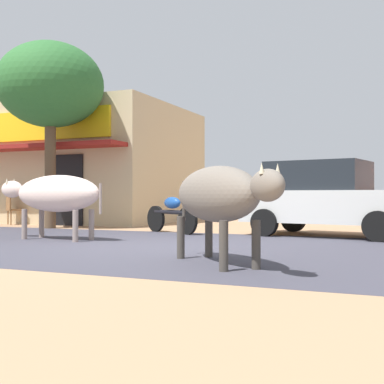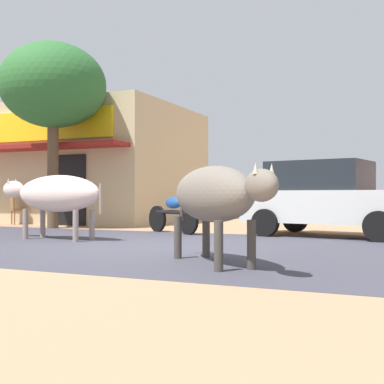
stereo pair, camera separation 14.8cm
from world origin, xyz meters
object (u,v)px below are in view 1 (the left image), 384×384
object	(u,v)px
roadside_tree	(50,86)
cow_near_brown	(55,194)
cafe_chair_near_tree	(13,208)
parked_motorcycle	(172,213)
cow_far_dark	(218,195)
parked_hatchback_car	(327,198)

from	to	relation	value
roadside_tree	cow_near_brown	xyz separation A→B (m)	(2.39, -2.83, -2.95)
cafe_chair_near_tree	cow_near_brown	bearing A→B (deg)	-39.73
parked_motorcycle	cow_far_dark	xyz separation A→B (m)	(2.87, -4.67, 0.43)
roadside_tree	cow_far_dark	size ratio (longest dim) A/B	2.31
roadside_tree	parked_hatchback_car	bearing A→B (deg)	1.88
parked_motorcycle	cow_near_brown	distance (m)	2.91
roadside_tree	cafe_chair_near_tree	xyz separation A→B (m)	(-2.17, 0.95, -3.35)
roadside_tree	cafe_chair_near_tree	size ratio (longest dim) A/B	5.49
cow_near_brown	cow_far_dark	distance (m)	4.81
parked_motorcycle	cafe_chair_near_tree	size ratio (longest dim) A/B	1.85
parked_hatchback_car	cafe_chair_near_tree	distance (m)	9.51
parked_motorcycle	cow_near_brown	world-z (taller)	cow_near_brown
roadside_tree	cow_far_dark	world-z (taller)	roadside_tree
parked_motorcycle	cow_near_brown	bearing A→B (deg)	-119.59
roadside_tree	parked_motorcycle	bearing A→B (deg)	-5.01
roadside_tree	cow_far_dark	distance (m)	8.86
cow_near_brown	cafe_chair_near_tree	xyz separation A→B (m)	(-4.56, 3.79, -0.41)
roadside_tree	cow_far_dark	bearing A→B (deg)	-36.85
cow_far_dark	cafe_chair_near_tree	bearing A→B (deg)	146.05
cow_near_brown	cafe_chair_near_tree	bearing A→B (deg)	140.27
roadside_tree	parked_hatchback_car	distance (m)	7.91
cow_near_brown	cafe_chair_near_tree	world-z (taller)	cow_near_brown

